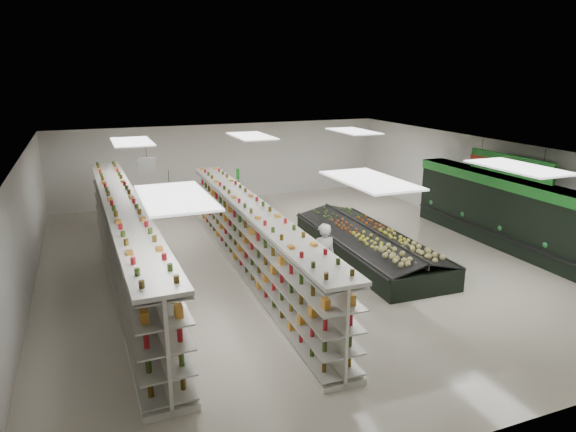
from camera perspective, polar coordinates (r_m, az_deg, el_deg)
name	(u,v)px	position (r m, az deg, el deg)	size (l,w,h in m)	color
floor	(295,260)	(15.10, 0.83, -4.88)	(16.00, 16.00, 0.00)	beige
ceiling	(296,151)	(14.28, 0.88, 7.21)	(14.00, 16.00, 0.02)	white
wall_back	(224,162)	(22.05, -7.17, 5.96)	(14.00, 0.02, 3.20)	white
wall_front	(506,338)	(8.29, 23.05, -12.38)	(14.00, 0.02, 3.20)	white
wall_left	(22,235)	(13.66, -27.43, -1.90)	(0.02, 16.00, 3.20)	white
wall_right	(489,187)	(18.39, 21.47, 3.00)	(0.02, 16.00, 3.20)	white
produce_wall_case	(511,210)	(17.11, 23.56, 0.63)	(0.93, 8.00, 2.20)	black
aisle_sign_near	(170,194)	(11.46, -13.01, 2.35)	(0.52, 0.06, 0.75)	white
aisle_sign_far	(147,164)	(15.35, -15.39, 5.56)	(0.52, 0.06, 0.75)	white
hortifruti_banner	(510,165)	(16.63, 23.40, 5.23)	(0.12, 3.20, 0.95)	#207927
gondola_left	(126,244)	(14.05, -17.57, -3.03)	(1.19, 12.29, 2.13)	silver
gondola_center	(252,242)	(13.82, -4.04, -2.95)	(1.08, 11.32, 1.96)	silver
produce_island	(368,244)	(15.37, 8.86, -3.04)	(2.42, 6.21, 0.92)	black
soda_endcap	(223,197)	(19.17, -7.27, 2.12)	(1.50, 1.17, 1.72)	red
shopper_main	(323,258)	(12.74, 3.92, -4.66)	(0.65, 0.43, 1.78)	silver
shopper_background	(132,216)	(17.62, -16.94, -0.01)	(0.71, 0.44, 1.47)	tan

